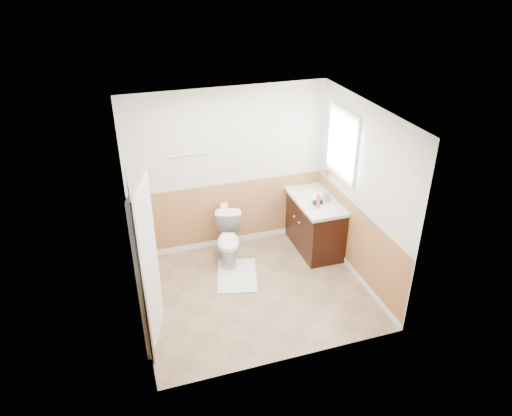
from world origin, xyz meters
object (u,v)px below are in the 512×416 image
object	(u,v)px
toilet	(229,240)
bath_mat	(237,275)
lotion_bottle	(318,201)
vanity_cabinet	(314,225)
soap_dispenser	(327,196)

from	to	relation	value
toilet	bath_mat	size ratio (longest dim) A/B	0.88
toilet	lotion_bottle	world-z (taller)	lotion_bottle
vanity_cabinet	lotion_bottle	xyz separation A→B (m)	(-0.10, -0.27, 0.56)
soap_dispenser	bath_mat	bearing A→B (deg)	-169.55
bath_mat	vanity_cabinet	xyz separation A→B (m)	(1.35, 0.37, 0.39)
bath_mat	soap_dispenser	distance (m)	1.76
toilet	soap_dispenser	world-z (taller)	soap_dispenser
bath_mat	soap_dispenser	world-z (taller)	soap_dispenser
bath_mat	lotion_bottle	xyz separation A→B (m)	(1.25, 0.10, 0.95)
toilet	bath_mat	distance (m)	0.55
toilet	bath_mat	xyz separation A→B (m)	(0.00, -0.43, -0.34)
toilet	bath_mat	bearing A→B (deg)	-75.49
soap_dispenser	lotion_bottle	bearing A→B (deg)	-141.96
toilet	lotion_bottle	size ratio (longest dim) A/B	3.19
vanity_cabinet	soap_dispenser	distance (m)	0.56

